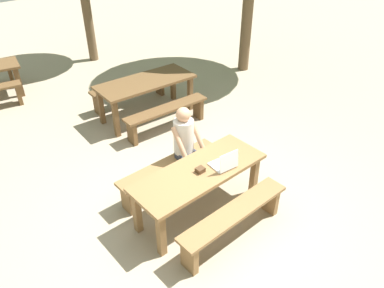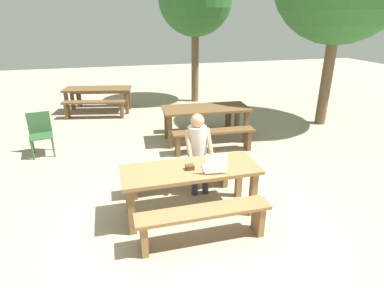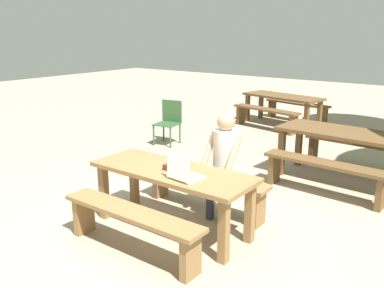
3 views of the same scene
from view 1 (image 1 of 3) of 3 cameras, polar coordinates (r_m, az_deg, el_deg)
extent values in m
plane|color=tan|center=(5.28, 1.07, -10.31)|extent=(30.00, 30.00, 0.00)
cube|color=olive|center=(4.82, 1.15, -4.36)|extent=(1.89, 0.72, 0.05)
cube|color=olive|center=(4.53, -4.82, -13.86)|extent=(0.09, 0.09, 0.67)
cube|color=olive|center=(5.40, 9.66, -4.91)|extent=(0.09, 0.09, 0.67)
cube|color=olive|center=(4.83, -8.58, -10.36)|extent=(0.09, 0.09, 0.67)
cube|color=olive|center=(5.66, 5.71, -2.50)|extent=(0.09, 0.09, 0.67)
cube|color=olive|center=(4.64, 6.65, -10.49)|extent=(1.69, 0.30, 0.05)
cube|color=olive|center=(4.45, -0.40, -17.15)|extent=(0.08, 0.24, 0.43)
cube|color=olive|center=(5.24, 12.10, -8.42)|extent=(0.08, 0.24, 0.43)
cube|color=olive|center=(5.37, -3.58, -3.18)|extent=(1.69, 0.30, 0.05)
cube|color=olive|center=(5.21, -9.99, -8.46)|extent=(0.08, 0.24, 0.43)
cube|color=olive|center=(5.90, 2.17, -2.14)|extent=(0.08, 0.24, 0.43)
cube|color=white|center=(4.90, 4.68, -3.20)|extent=(0.33, 0.28, 0.02)
cube|color=white|center=(4.74, 5.80, -2.72)|extent=(0.30, 0.07, 0.25)
cube|color=black|center=(4.74, 5.75, -2.67)|extent=(0.28, 0.06, 0.23)
cube|color=#4C331E|center=(4.76, 1.29, -4.07)|extent=(0.11, 0.10, 0.06)
cylinder|color=#333847|center=(5.48, -0.75, -5.01)|extent=(0.10, 0.10, 0.47)
cylinder|color=#333847|center=(5.58, 0.66, -4.25)|extent=(0.10, 0.10, 0.47)
cube|color=#333847|center=(5.42, -0.67, -1.90)|extent=(0.28, 0.28, 0.12)
cylinder|color=silver|center=(5.30, -1.32, 1.20)|extent=(0.30, 0.30, 0.53)
cylinder|color=tan|center=(5.13, -2.04, 0.35)|extent=(0.07, 0.32, 0.41)
cylinder|color=tan|center=(5.32, 0.75, 1.66)|extent=(0.07, 0.32, 0.41)
sphere|color=tan|center=(5.12, -1.37, 4.61)|extent=(0.21, 0.21, 0.21)
cube|color=brown|center=(7.21, -7.25, 9.62)|extent=(1.95, 0.92, 0.05)
cube|color=brown|center=(6.79, -11.77, 3.86)|extent=(0.10, 0.10, 0.73)
cube|color=brown|center=(7.58, -0.29, 7.90)|extent=(0.10, 0.10, 0.73)
cube|color=brown|center=(7.28, -14.03, 5.71)|extent=(0.10, 0.10, 0.73)
cube|color=brown|center=(8.02, -2.98, 9.39)|extent=(0.10, 0.10, 0.73)
cube|color=brown|center=(6.81, -3.99, 5.53)|extent=(1.73, 0.40, 0.05)
cube|color=brown|center=(6.60, -9.32, 1.72)|extent=(0.09, 0.24, 0.43)
cube|color=brown|center=(7.32, 0.99, 5.62)|extent=(0.09, 0.24, 0.43)
cube|color=brown|center=(7.88, -9.79, 9.21)|extent=(1.73, 0.40, 0.05)
cube|color=brown|center=(7.70, -14.52, 6.00)|extent=(0.09, 0.24, 0.43)
cube|color=brown|center=(8.33, -5.06, 9.15)|extent=(0.09, 0.24, 0.43)
cube|color=brown|center=(9.00, -25.36, 8.72)|extent=(0.11, 0.11, 0.66)
cube|color=brown|center=(9.49, -25.82, 9.82)|extent=(0.11, 0.11, 0.66)
cube|color=brown|center=(8.71, -25.43, 7.05)|extent=(0.13, 0.25, 0.43)
cube|color=brown|center=(9.87, -26.49, 9.75)|extent=(0.13, 0.25, 0.43)
cylinder|color=brown|center=(9.42, 8.59, 18.95)|extent=(0.27, 0.27, 2.62)
cylinder|color=brown|center=(10.36, -16.05, 19.06)|extent=(0.24, 0.24, 2.49)
camera|label=2|loc=(2.13, 65.50, -18.14)|focal=29.48mm
camera|label=3|loc=(5.54, 52.15, 5.15)|focal=38.64mm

